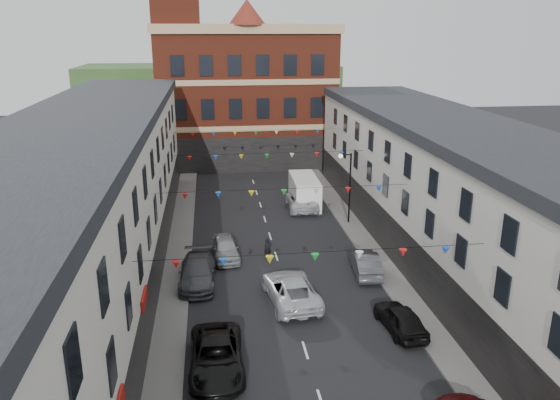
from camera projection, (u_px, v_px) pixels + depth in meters
name	position (u px, v px, depth m)	size (l,w,h in m)	color
ground	(293.00, 311.00, 31.35)	(160.00, 160.00, 0.00)	black
pavement_left	(173.00, 301.00, 32.37)	(1.80, 64.00, 0.15)	#605E5B
pavement_right	(397.00, 288.00, 34.07)	(1.80, 64.00, 0.15)	#605E5B
terrace_left	(74.00, 227.00, 29.24)	(8.40, 56.00, 10.70)	beige
terrace_right	(488.00, 217.00, 32.29)	(8.40, 56.00, 9.70)	silver
civic_building	(245.00, 94.00, 64.80)	(20.60, 13.30, 18.50)	maroon
clock_tower	(177.00, 34.00, 59.05)	(5.60, 5.60, 30.00)	maroon
distant_hill	(211.00, 97.00, 88.00)	(40.00, 14.00, 10.00)	#294721
street_lamp	(347.00, 179.00, 44.23)	(1.10, 0.36, 6.00)	black
car_left_c	(216.00, 356.00, 25.74)	(2.53, 5.48, 1.52)	black
car_left_d	(197.00, 272.00, 34.55)	(2.20, 5.41, 1.57)	#484A50
car_left_e	(225.00, 248.00, 38.40)	(1.77, 4.41, 1.50)	gray
car_right_d	(401.00, 319.00, 29.16)	(1.69, 4.21, 1.43)	black
car_right_e	(365.00, 263.00, 36.03)	(1.58, 4.53, 1.49)	#4A4C52
car_right_f	(302.00, 201.00, 49.00)	(2.53, 5.48, 1.52)	silver
moving_car	(291.00, 289.00, 32.26)	(2.68, 5.81, 1.61)	silver
white_van	(304.00, 191.00, 49.97)	(2.26, 5.87, 2.60)	white
pedestrian	(268.00, 248.00, 38.35)	(0.55, 0.36, 1.51)	black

